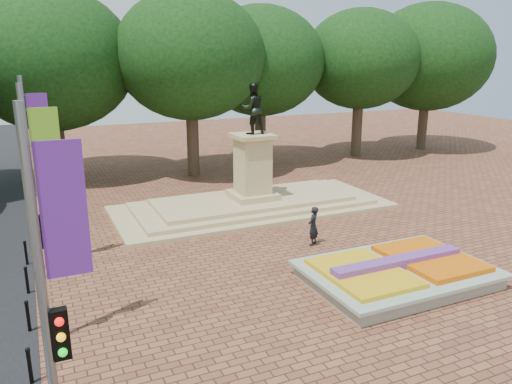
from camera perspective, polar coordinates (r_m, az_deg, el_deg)
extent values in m
plane|color=brown|center=(19.22, 9.58, -8.32)|extent=(90.00, 90.00, 0.00)
cube|color=gray|center=(18.26, 15.80, -9.24)|extent=(6.00, 4.00, 0.45)
cube|color=#A3B1A0|center=(18.15, 15.86, -8.45)|extent=(6.30, 4.30, 0.12)
cube|color=#CE650B|center=(19.03, 19.26, -7.20)|extent=(2.60, 3.40, 0.22)
cube|color=gold|center=(17.25, 12.16, -9.04)|extent=(2.60, 3.40, 0.18)
cube|color=#5C3084|center=(18.07, 15.91, -7.81)|extent=(5.20, 0.55, 0.38)
cube|color=tan|center=(25.76, -0.37, -1.74)|extent=(14.00, 6.00, 0.20)
cube|color=tan|center=(25.70, -0.38, -1.31)|extent=(12.00, 5.00, 0.20)
cube|color=tan|center=(25.65, -0.38, -0.88)|extent=(10.00, 4.00, 0.20)
cube|color=tan|center=(25.58, -0.38, -0.34)|extent=(2.20, 2.20, 0.30)
cube|color=tan|center=(25.21, -0.38, 3.05)|extent=(1.50, 1.50, 2.80)
cube|color=tan|center=(24.93, -0.39, 6.42)|extent=(1.90, 1.90, 0.20)
imported|color=black|center=(24.76, -0.40, 9.52)|extent=(1.22, 0.95, 2.50)
cylinder|color=#3B2B20|center=(33.02, -20.65, 4.45)|extent=(0.80, 0.80, 4.00)
ellipsoid|color=black|center=(32.55, -21.43, 12.58)|extent=(8.80, 8.80, 7.48)
cylinder|color=#3B2B20|center=(34.19, -8.87, 5.58)|extent=(0.80, 0.80, 4.00)
ellipsoid|color=black|center=(33.74, -9.20, 13.46)|extent=(8.80, 8.80, 7.48)
cylinder|color=#3B2B20|center=(36.68, 1.76, 6.40)|extent=(0.80, 0.80, 4.00)
ellipsoid|color=black|center=(36.26, 1.82, 13.75)|extent=(8.80, 8.80, 7.48)
cylinder|color=#3B2B20|center=(40.25, 10.79, 6.93)|extent=(0.80, 0.80, 4.00)
ellipsoid|color=black|center=(39.87, 11.13, 13.61)|extent=(8.80, 8.80, 7.48)
cylinder|color=#3B2B20|center=(44.64, 18.22, 7.23)|extent=(0.80, 0.80, 4.00)
ellipsoid|color=black|center=(44.30, 18.73, 13.24)|extent=(8.80, 8.80, 7.48)
cylinder|color=slate|center=(8.96, -22.93, -13.34)|extent=(0.16, 0.16, 7.00)
cube|color=#5E228D|center=(8.30, -21.11, -1.94)|extent=(0.70, 0.04, 2.20)
cylinder|color=slate|center=(14.08, -23.87, -3.08)|extent=(0.16, 0.16, 7.00)
cube|color=#75B123|center=(13.67, -22.79, 4.32)|extent=(0.70, 0.04, 2.20)
cylinder|color=slate|center=(19.41, -24.29, 1.63)|extent=(0.16, 0.16, 7.00)
cube|color=#5E228D|center=(19.11, -23.53, 7.03)|extent=(0.70, 0.04, 2.20)
cube|color=black|center=(9.11, -21.43, -14.86)|extent=(0.28, 0.18, 0.90)
cube|color=black|center=(14.17, -22.94, -4.15)|extent=(0.28, 0.18, 0.90)
cylinder|color=black|center=(13.70, -24.43, -17.79)|extent=(0.10, 0.10, 0.90)
sphere|color=black|center=(13.46, -24.65, -16.09)|extent=(0.12, 0.12, 0.12)
cylinder|color=black|center=(15.97, -24.59, -12.90)|extent=(0.10, 0.10, 0.90)
sphere|color=black|center=(15.77, -24.78, -11.38)|extent=(0.12, 0.12, 0.12)
cylinder|color=black|center=(18.33, -24.70, -9.25)|extent=(0.10, 0.10, 0.90)
sphere|color=black|center=(18.15, -24.86, -7.89)|extent=(0.12, 0.12, 0.12)
cylinder|color=black|center=(20.75, -24.79, -6.44)|extent=(0.10, 0.10, 0.90)
sphere|color=black|center=(20.59, -24.93, -5.22)|extent=(0.12, 0.12, 0.12)
imported|color=black|center=(20.85, 6.55, -3.87)|extent=(0.72, 0.68, 1.66)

